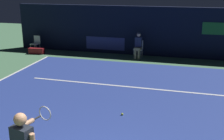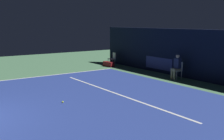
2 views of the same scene
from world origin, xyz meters
name	(u,v)px [view 2 (image 2 of 2)]	position (x,y,z in m)	size (l,w,h in m)	color
ground_plane	(77,101)	(0.00, 4.23, 0.00)	(32.38, 32.38, 0.00)	#4C7A56
court_surface	(77,101)	(0.00, 4.23, 0.01)	(11.09, 10.46, 0.01)	navy
line_sideline_right	(30,78)	(-5.49, 4.23, 0.01)	(0.10, 10.46, 0.01)	white
line_service	(116,94)	(0.00, 6.06, 0.01)	(8.65, 0.10, 0.01)	white
back_wall	(199,55)	(0.00, 11.26, 1.30)	(15.90, 0.33, 2.60)	black
line_judge_on_chair	(177,66)	(-0.82, 10.51, 0.69)	(0.45, 0.54, 1.32)	white
courtside_chair_near	(112,58)	(-6.72, 10.50, 0.50)	(0.50, 0.48, 0.88)	white
tennis_ball	(63,102)	(-0.02, 3.64, 0.05)	(0.07, 0.07, 0.07)	#CCE033
equipment_bag	(109,64)	(-6.40, 9.95, 0.16)	(0.84, 0.32, 0.32)	maroon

